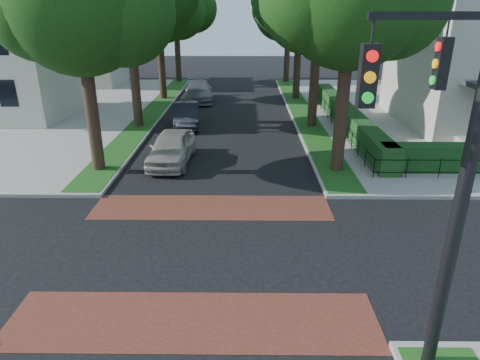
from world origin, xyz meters
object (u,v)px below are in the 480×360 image
object	(u,v)px
parked_car_front	(172,147)
parked_car_rear	(199,91)
traffic_signal	(453,153)
parked_car_middle	(186,115)

from	to	relation	value
parked_car_front	parked_car_rear	distance (m)	15.24
parked_car_front	traffic_signal	bearing A→B (deg)	-57.46
parked_car_front	parked_car_middle	bearing A→B (deg)	94.60
parked_car_middle	traffic_signal	bearing A→B (deg)	-76.77
traffic_signal	parked_car_rear	xyz separation A→B (m)	(-7.40, 27.94, -3.91)
parked_car_front	parked_car_middle	size ratio (longest dim) A/B	1.05
parked_car_front	parked_car_rear	bearing A→B (deg)	93.85
parked_car_middle	parked_car_rear	bearing A→B (deg)	82.94
traffic_signal	parked_car_rear	size ratio (longest dim) A/B	1.46
traffic_signal	parked_car_middle	world-z (taller)	traffic_signal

